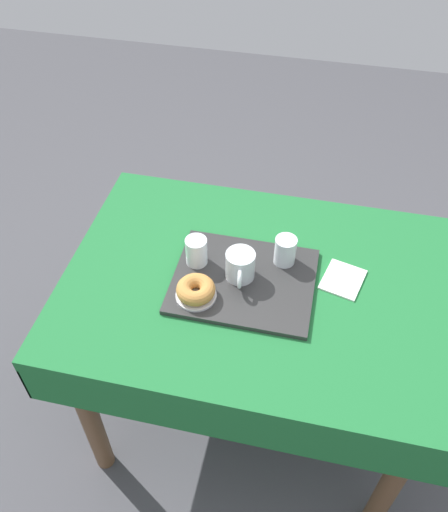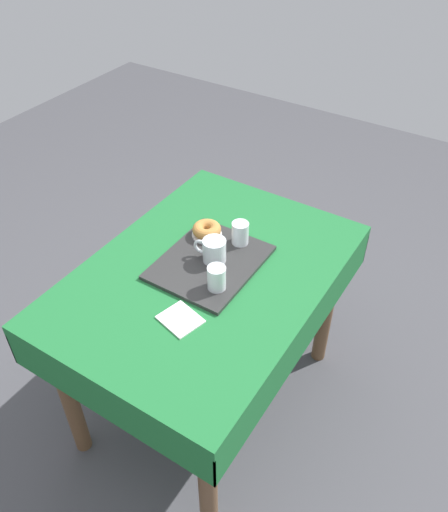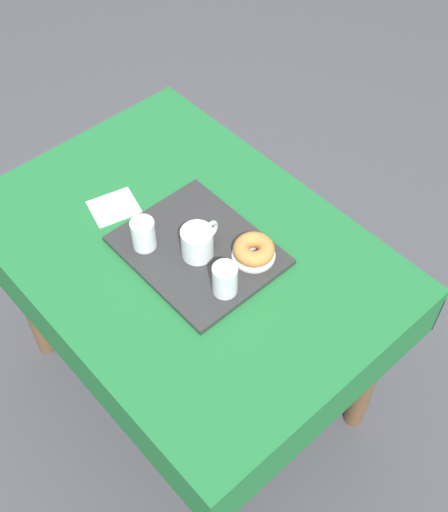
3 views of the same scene
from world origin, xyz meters
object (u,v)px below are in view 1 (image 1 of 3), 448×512
tea_mug_left (241,265)px  water_glass_near (285,252)px  donut_plate_left (196,295)px  paper_napkin (343,280)px  serving_tray (244,281)px  sugar_donut_left (196,289)px  dining_table (257,306)px  water_glass_far (196,252)px

tea_mug_left → water_glass_near: size_ratio=1.45×
donut_plate_left → paper_napkin: 0.43m
serving_tray → donut_plate_left: donut_plate_left is taller
water_glass_near → sugar_donut_left: water_glass_near is taller
dining_table → donut_plate_left: 0.23m
serving_tray → tea_mug_left: 0.05m
water_glass_near → paper_napkin: (-0.18, 0.03, -0.05)m
sugar_donut_left → water_glass_far: bearing=-76.4°
sugar_donut_left → paper_napkin: (-0.40, -0.16, -0.04)m
serving_tray → water_glass_near: bearing=-136.9°
serving_tray → paper_napkin: (-0.28, -0.07, -0.00)m
serving_tray → dining_table: bearing=-164.5°
sugar_donut_left → dining_table: bearing=-147.1°
tea_mug_left → donut_plate_left: 0.15m
dining_table → donut_plate_left: size_ratio=9.85×
serving_tray → paper_napkin: bearing=-165.7°
water_glass_near → paper_napkin: water_glass_near is taller
serving_tray → tea_mug_left: size_ratio=3.16×
serving_tray → donut_plate_left: (0.12, 0.09, 0.01)m
water_glass_near → donut_plate_left: size_ratio=0.77×
serving_tray → water_glass_far: water_glass_far is taller
sugar_donut_left → paper_napkin: bearing=-157.8°
dining_table → serving_tray: (0.04, 0.01, 0.12)m
sugar_donut_left → tea_mug_left: bearing=-134.8°
serving_tray → water_glass_far: bearing=-14.2°
water_glass_far → donut_plate_left: (-0.03, 0.13, -0.04)m
dining_table → tea_mug_left: (0.05, -0.00, 0.17)m
water_glass_near → water_glass_far: bearing=13.2°
dining_table → paper_napkin: 0.27m
serving_tray → tea_mug_left: bearing=-46.8°
donut_plate_left → paper_napkin: donut_plate_left is taller
water_glass_near → sugar_donut_left: bearing=40.4°
serving_tray → paper_napkin: size_ratio=3.16×
dining_table → paper_napkin: size_ratio=8.86×
water_glass_near → paper_napkin: 0.19m
dining_table → serving_tray: 0.13m
water_glass_near → dining_table: bearing=54.0°
tea_mug_left → water_glass_far: 0.14m
paper_napkin → water_glass_far: bearing=4.5°
donut_plate_left → serving_tray: bearing=-142.2°
tea_mug_left → serving_tray: bearing=133.2°
tea_mug_left → paper_napkin: tea_mug_left is taller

